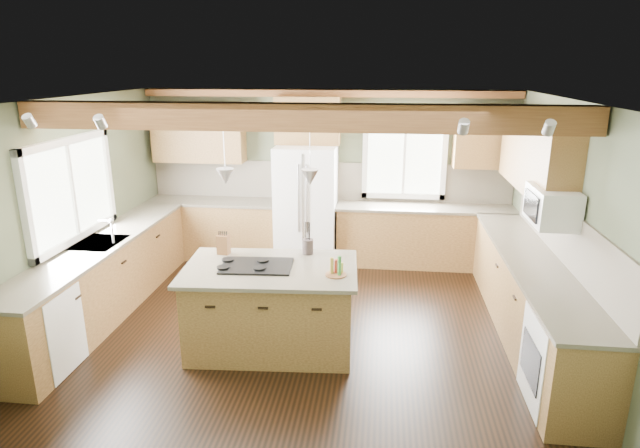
# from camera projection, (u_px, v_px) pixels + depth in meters

# --- Properties ---
(floor) EXTENTS (5.60, 5.60, 0.00)m
(floor) POSITION_uv_depth(u_px,v_px,m) (307.00, 325.00, 6.30)
(floor) COLOR black
(floor) RESTS_ON ground
(ceiling) EXTENTS (5.60, 5.60, 0.00)m
(ceiling) POSITION_uv_depth(u_px,v_px,m) (305.00, 100.00, 5.55)
(ceiling) COLOR silver
(ceiling) RESTS_ON wall_back
(wall_back) EXTENTS (5.60, 0.00, 5.60)m
(wall_back) POSITION_uv_depth(u_px,v_px,m) (329.00, 175.00, 8.30)
(wall_back) COLOR #434B35
(wall_back) RESTS_ON ground
(wall_left) EXTENTS (0.00, 5.00, 5.00)m
(wall_left) POSITION_uv_depth(u_px,v_px,m) (69.00, 212.00, 6.24)
(wall_left) COLOR #434B35
(wall_left) RESTS_ON ground
(wall_right) EXTENTS (0.00, 5.00, 5.00)m
(wall_right) POSITION_uv_depth(u_px,v_px,m) (570.00, 228.00, 5.61)
(wall_right) COLOR #434B35
(wall_right) RESTS_ON ground
(ceiling_beam) EXTENTS (5.55, 0.26, 0.26)m
(ceiling_beam) POSITION_uv_depth(u_px,v_px,m) (298.00, 117.00, 5.11)
(ceiling_beam) COLOR #573018
(ceiling_beam) RESTS_ON ceiling
(soffit_trim) EXTENTS (5.55, 0.20, 0.10)m
(soffit_trim) POSITION_uv_depth(u_px,v_px,m) (328.00, 93.00, 7.85)
(soffit_trim) COLOR #573018
(soffit_trim) RESTS_ON ceiling
(backsplash_back) EXTENTS (5.58, 0.03, 0.58)m
(backsplash_back) POSITION_uv_depth(u_px,v_px,m) (329.00, 181.00, 8.31)
(backsplash_back) COLOR brown
(backsplash_back) RESTS_ON wall_back
(backsplash_right) EXTENTS (0.03, 3.70, 0.58)m
(backsplash_right) POSITION_uv_depth(u_px,v_px,m) (565.00, 235.00, 5.69)
(backsplash_right) COLOR brown
(backsplash_right) RESTS_ON wall_right
(base_cab_back_left) EXTENTS (2.02, 0.60, 0.88)m
(base_cab_back_left) POSITION_uv_depth(u_px,v_px,m) (214.00, 229.00, 8.46)
(base_cab_back_left) COLOR brown
(base_cab_back_left) RESTS_ON floor
(counter_back_left) EXTENTS (2.06, 0.64, 0.04)m
(counter_back_left) POSITION_uv_depth(u_px,v_px,m) (213.00, 201.00, 8.33)
(counter_back_left) COLOR #453F33
(counter_back_left) RESTS_ON base_cab_back_left
(base_cab_back_right) EXTENTS (2.62, 0.60, 0.88)m
(base_cab_back_right) POSITION_uv_depth(u_px,v_px,m) (424.00, 237.00, 8.10)
(base_cab_back_right) COLOR brown
(base_cab_back_right) RESTS_ON floor
(counter_back_right) EXTENTS (2.66, 0.64, 0.04)m
(counter_back_right) POSITION_uv_depth(u_px,v_px,m) (426.00, 208.00, 7.97)
(counter_back_right) COLOR #453F33
(counter_back_right) RESTS_ON base_cab_back_right
(base_cab_left) EXTENTS (0.60, 3.70, 0.88)m
(base_cab_left) POSITION_uv_depth(u_px,v_px,m) (104.00, 280.00, 6.50)
(base_cab_left) COLOR brown
(base_cab_left) RESTS_ON floor
(counter_left) EXTENTS (0.64, 3.74, 0.04)m
(counter_left) POSITION_uv_depth(u_px,v_px,m) (99.00, 244.00, 6.37)
(counter_left) COLOR #453F33
(counter_left) RESTS_ON base_cab_left
(base_cab_right) EXTENTS (0.60, 3.70, 0.88)m
(base_cab_right) POSITION_uv_depth(u_px,v_px,m) (529.00, 300.00, 5.94)
(base_cab_right) COLOR brown
(base_cab_right) RESTS_ON floor
(counter_right) EXTENTS (0.64, 3.74, 0.04)m
(counter_right) POSITION_uv_depth(u_px,v_px,m) (534.00, 261.00, 5.81)
(counter_right) COLOR #453F33
(counter_right) RESTS_ON base_cab_right
(upper_cab_back_left) EXTENTS (1.40, 0.35, 0.90)m
(upper_cab_back_left) POSITION_uv_depth(u_px,v_px,m) (199.00, 132.00, 8.17)
(upper_cab_back_left) COLOR brown
(upper_cab_back_left) RESTS_ON wall_back
(upper_cab_over_fridge) EXTENTS (0.96, 0.35, 0.70)m
(upper_cab_over_fridge) POSITION_uv_depth(u_px,v_px,m) (308.00, 120.00, 7.92)
(upper_cab_over_fridge) COLOR brown
(upper_cab_over_fridge) RESTS_ON wall_back
(upper_cab_right) EXTENTS (0.35, 2.20, 0.90)m
(upper_cab_right) POSITION_uv_depth(u_px,v_px,m) (536.00, 153.00, 6.30)
(upper_cab_right) COLOR brown
(upper_cab_right) RESTS_ON wall_right
(upper_cab_back_corner) EXTENTS (0.90, 0.35, 0.90)m
(upper_cab_back_corner) POSITION_uv_depth(u_px,v_px,m) (486.00, 137.00, 7.69)
(upper_cab_back_corner) COLOR brown
(upper_cab_back_corner) RESTS_ON wall_back
(window_left) EXTENTS (0.04, 1.60, 1.05)m
(window_left) POSITION_uv_depth(u_px,v_px,m) (70.00, 190.00, 6.21)
(window_left) COLOR white
(window_left) RESTS_ON wall_left
(window_back) EXTENTS (1.10, 0.04, 1.00)m
(window_back) POSITION_uv_depth(u_px,v_px,m) (404.00, 161.00, 8.08)
(window_back) COLOR white
(window_back) RESTS_ON wall_back
(sink) EXTENTS (0.50, 0.65, 0.03)m
(sink) POSITION_uv_depth(u_px,v_px,m) (99.00, 243.00, 6.37)
(sink) COLOR #262628
(sink) RESTS_ON counter_left
(faucet) EXTENTS (0.02, 0.02, 0.28)m
(faucet) POSITION_uv_depth(u_px,v_px,m) (112.00, 232.00, 6.30)
(faucet) COLOR #B2B2B7
(faucet) RESTS_ON sink
(dishwasher) EXTENTS (0.60, 0.60, 0.84)m
(dishwasher) POSITION_uv_depth(u_px,v_px,m) (39.00, 331.00, 5.26)
(dishwasher) COLOR white
(dishwasher) RESTS_ON floor
(oven) EXTENTS (0.60, 0.72, 0.84)m
(oven) POSITION_uv_depth(u_px,v_px,m) (566.00, 363.00, 4.71)
(oven) COLOR white
(oven) RESTS_ON floor
(microwave) EXTENTS (0.40, 0.70, 0.38)m
(microwave) POSITION_uv_depth(u_px,v_px,m) (552.00, 206.00, 5.52)
(microwave) COLOR white
(microwave) RESTS_ON wall_right
(pendant_left) EXTENTS (0.18, 0.18, 0.16)m
(pendant_left) POSITION_uv_depth(u_px,v_px,m) (225.00, 176.00, 5.33)
(pendant_left) COLOR #B2B2B7
(pendant_left) RESTS_ON ceiling
(pendant_right) EXTENTS (0.18, 0.18, 0.16)m
(pendant_right) POSITION_uv_depth(u_px,v_px,m) (310.00, 177.00, 5.29)
(pendant_right) COLOR #B2B2B7
(pendant_right) RESTS_ON ceiling
(refrigerator) EXTENTS (0.90, 0.74, 1.80)m
(refrigerator) POSITION_uv_depth(u_px,v_px,m) (306.00, 205.00, 8.09)
(refrigerator) COLOR white
(refrigerator) RESTS_ON floor
(island) EXTENTS (1.76, 1.15, 0.88)m
(island) POSITION_uv_depth(u_px,v_px,m) (271.00, 309.00, 5.73)
(island) COLOR brown
(island) RESTS_ON floor
(island_top) EXTENTS (1.88, 1.27, 0.04)m
(island_top) POSITION_uv_depth(u_px,v_px,m) (270.00, 269.00, 5.59)
(island_top) COLOR #453F33
(island_top) RESTS_ON island
(cooktop) EXTENTS (0.77, 0.54, 0.02)m
(cooktop) POSITION_uv_depth(u_px,v_px,m) (257.00, 266.00, 5.59)
(cooktop) COLOR black
(cooktop) RESTS_ON island_top
(knife_block) EXTENTS (0.14, 0.11, 0.22)m
(knife_block) POSITION_uv_depth(u_px,v_px,m) (223.00, 245.00, 5.94)
(knife_block) COLOR brown
(knife_block) RESTS_ON island_top
(utensil_crock) EXTENTS (0.15, 0.15, 0.17)m
(utensil_crock) POSITION_uv_depth(u_px,v_px,m) (308.00, 247.00, 5.96)
(utensil_crock) COLOR #3F3832
(utensil_crock) RESTS_ON island_top
(bottle_tray) EXTENTS (0.26, 0.26, 0.20)m
(bottle_tray) POSITION_uv_depth(u_px,v_px,m) (336.00, 266.00, 5.34)
(bottle_tray) COLOR #57391A
(bottle_tray) RESTS_ON island_top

